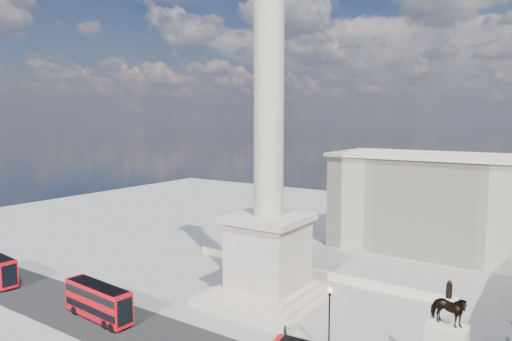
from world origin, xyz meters
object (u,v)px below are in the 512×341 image
at_px(red_bus_a, 99,301).
at_px(pedestrian_crossing, 285,334).
at_px(nelsons_column, 269,198).
at_px(victorian_lamp, 329,315).

bearing_deg(red_bus_a, pedestrian_crossing, 23.60).
bearing_deg(pedestrian_crossing, red_bus_a, 81.80).
distance_m(nelsons_column, red_bus_a, 22.69).
relative_size(nelsons_column, red_bus_a, 5.00).
height_order(red_bus_a, pedestrian_crossing, red_bus_a).
xyz_separation_m(nelsons_column, red_bus_a, (-12.88, -15.22, -10.82)).
distance_m(nelsons_column, victorian_lamp, 16.74).
height_order(nelsons_column, pedestrian_crossing, nelsons_column).
height_order(victorian_lamp, pedestrian_crossing, victorian_lamp).
distance_m(nelsons_column, pedestrian_crossing, 16.17).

